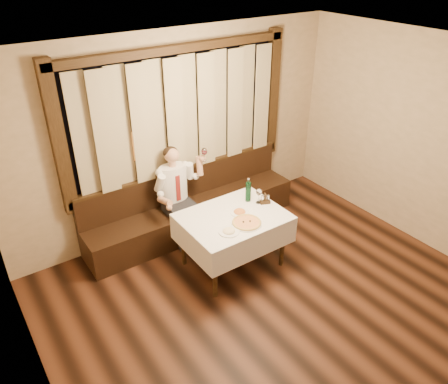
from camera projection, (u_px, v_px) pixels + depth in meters
room at (275, 187)px, 4.50m from camera, size 5.01×6.01×2.81m
banquette at (192, 210)px, 6.34m from camera, size 3.20×0.61×0.94m
dining_table at (233, 223)px, 5.44m from camera, size 1.27×0.97×0.76m
pizza at (247, 223)px, 5.23m from camera, size 0.37×0.37×0.04m
pasta_red at (240, 211)px, 5.43m from camera, size 0.24×0.24×0.08m
pasta_cream at (229, 230)px, 5.07m from camera, size 0.24×0.24×0.08m
green_bottle at (248, 191)px, 5.64m from camera, size 0.07×0.07×0.33m
table_wine_glass at (259, 193)px, 5.59m from camera, size 0.08×0.08×0.20m
cruet_caddy at (265, 200)px, 5.62m from camera, size 0.14×0.11×0.14m
seated_man at (177, 188)px, 5.90m from camera, size 0.74×0.55×1.37m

